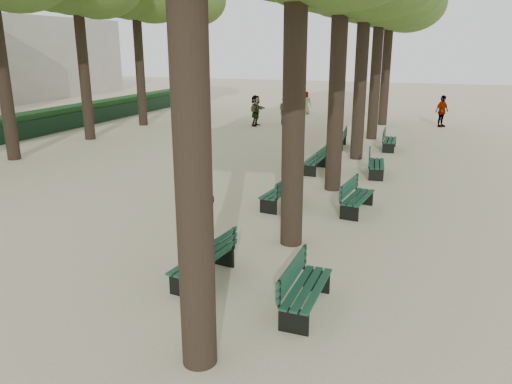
% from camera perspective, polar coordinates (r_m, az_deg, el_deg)
% --- Properties ---
extents(ground, '(120.00, 120.00, 0.00)m').
position_cam_1_polar(ground, '(10.14, -9.13, -10.75)').
color(ground, beige).
rests_on(ground, ground).
extents(bench_left_0, '(0.79, 1.86, 0.92)m').
position_cam_1_polar(bench_left_0, '(10.26, -6.04, -8.59)').
color(bench_left_0, black).
rests_on(bench_left_0, ground).
extents(bench_left_1, '(0.76, 1.85, 0.92)m').
position_cam_1_polar(bench_left_1, '(14.79, 2.67, -0.60)').
color(bench_left_1, black).
rests_on(bench_left_1, ground).
extents(bench_left_2, '(0.61, 1.81, 0.92)m').
position_cam_1_polar(bench_left_2, '(18.98, 6.70, 3.13)').
color(bench_left_2, black).
rests_on(bench_left_2, ground).
extents(bench_left_3, '(0.73, 1.84, 0.92)m').
position_cam_1_polar(bench_left_3, '(23.70, 9.46, 5.68)').
color(bench_left_3, black).
rests_on(bench_left_3, ground).
extents(bench_right_0, '(0.59, 1.81, 0.92)m').
position_cam_1_polar(bench_right_0, '(9.15, 5.76, -11.86)').
color(bench_right_0, black).
rests_on(bench_right_0, ground).
extents(bench_right_1, '(0.78, 1.86, 0.92)m').
position_cam_1_polar(bench_right_1, '(14.52, 11.50, -1.24)').
color(bench_right_1, black).
rests_on(bench_right_1, ground).
extents(bench_right_2, '(0.78, 1.86, 0.92)m').
position_cam_1_polar(bench_right_2, '(18.80, 13.57, 2.65)').
color(bench_right_2, black).
rests_on(bench_right_2, ground).
extents(bench_right_3, '(0.64, 1.82, 0.92)m').
position_cam_1_polar(bench_right_3, '(23.69, 15.00, 5.33)').
color(bench_right_3, black).
rests_on(bench_right_3, ground).
extents(man_with_map, '(0.61, 0.70, 1.73)m').
position_cam_1_polar(man_with_map, '(10.34, -5.82, -4.79)').
color(man_with_map, black).
rests_on(man_with_map, ground).
extents(pedestrian_c, '(0.94, 1.08, 1.84)m').
position_cam_1_polar(pedestrian_c, '(31.34, 20.47, 8.65)').
color(pedestrian_c, '#262628').
rests_on(pedestrian_c, ground).
extents(pedestrian_a, '(0.88, 0.72, 1.70)m').
position_cam_1_polar(pedestrian_a, '(30.46, 3.31, 9.31)').
color(pedestrian_a, '#262628').
rests_on(pedestrian_a, ground).
extents(pedestrian_e, '(0.51, 1.70, 1.81)m').
position_cam_1_polar(pedestrian_e, '(29.83, -0.02, 9.30)').
color(pedestrian_e, '#262628').
rests_on(pedestrian_e, ground).
extents(pedestrian_d, '(0.79, 0.36, 1.57)m').
position_cam_1_polar(pedestrian_d, '(35.23, 5.70, 10.12)').
color(pedestrian_d, '#262628').
rests_on(pedestrian_d, ground).
extents(fence, '(0.08, 42.00, 0.90)m').
position_cam_1_polar(fence, '(27.43, -26.03, 6.06)').
color(fence, black).
rests_on(fence, ground).
extents(hedge, '(1.20, 42.00, 1.20)m').
position_cam_1_polar(hedge, '(27.91, -27.08, 6.39)').
color(hedge, '#153D19').
rests_on(hedge, ground).
extents(building_far, '(12.00, 16.00, 7.00)m').
position_cam_1_polar(building_far, '(53.29, -25.72, 13.66)').
color(building_far, '#B7B2A3').
rests_on(building_far, ground).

